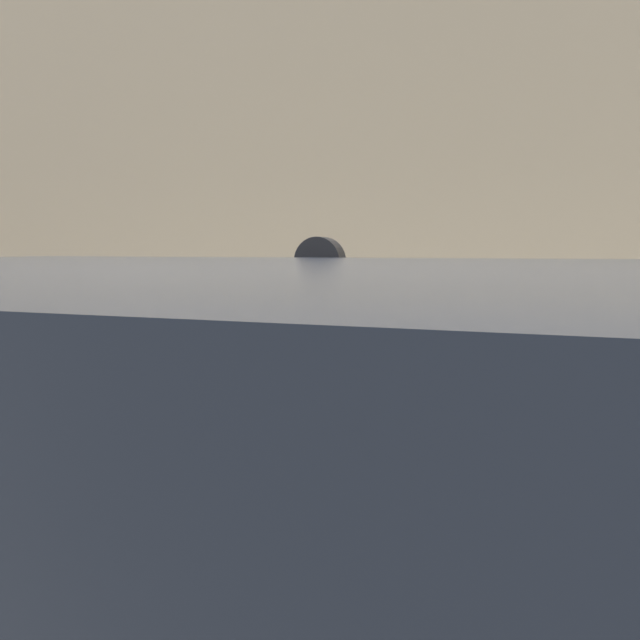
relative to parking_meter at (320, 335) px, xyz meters
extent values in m
cube|color=#9E9B96|center=(0.09, 1.11, -1.27)|extent=(24.00, 2.80, 0.14)
cube|color=tan|center=(0.09, 3.37, 1.42)|extent=(24.00, 0.30, 5.52)
cylinder|color=gray|center=(0.00, 0.00, -0.63)|extent=(0.05, 0.05, 1.14)
cube|color=slate|center=(0.00, 0.00, 0.11)|extent=(0.16, 0.12, 0.34)
cube|color=gray|center=(0.00, -0.06, 0.13)|extent=(0.09, 0.01, 0.12)
cylinder|color=black|center=(0.00, 0.00, 0.33)|extent=(0.21, 0.09, 0.21)
cylinder|color=black|center=(-0.60, -0.59, -1.02)|extent=(0.65, 0.24, 0.64)
cube|color=black|center=(0.84, -1.46, 0.03)|extent=(3.60, 1.88, 0.66)
camera|label=1|loc=(0.99, -2.59, 0.39)|focal=35.00mm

